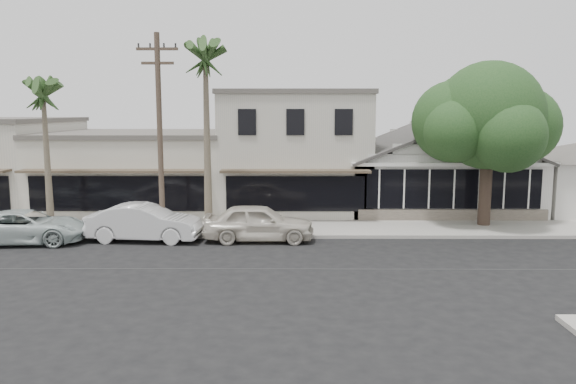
{
  "coord_description": "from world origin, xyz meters",
  "views": [
    {
      "loc": [
        -3.22,
        -19.58,
        5.64
      ],
      "look_at": [
        -3.35,
        6.0,
        1.95
      ],
      "focal_mm": 35.0,
      "sensor_mm": 36.0,
      "label": 1
    }
  ],
  "objects_px": {
    "utility_pole": "(160,131)",
    "car_1": "(145,223)",
    "car_0": "(259,223)",
    "shade_tree": "(486,119)",
    "car_2": "(26,227)"
  },
  "relations": [
    {
      "from": "utility_pole",
      "to": "shade_tree",
      "type": "xyz_separation_m",
      "value": [
        15.13,
        2.38,
        0.48
      ]
    },
    {
      "from": "car_2",
      "to": "shade_tree",
      "type": "xyz_separation_m",
      "value": [
        20.76,
        3.57,
        4.56
      ]
    },
    {
      "from": "utility_pole",
      "to": "car_2",
      "type": "height_order",
      "value": "utility_pole"
    },
    {
      "from": "car_1",
      "to": "car_2",
      "type": "relative_size",
      "value": 0.96
    },
    {
      "from": "car_0",
      "to": "car_1",
      "type": "bearing_deg",
      "value": 89.57
    },
    {
      "from": "car_2",
      "to": "shade_tree",
      "type": "height_order",
      "value": "shade_tree"
    },
    {
      "from": "car_1",
      "to": "car_2",
      "type": "height_order",
      "value": "car_1"
    },
    {
      "from": "utility_pole",
      "to": "car_1",
      "type": "xyz_separation_m",
      "value": [
        -0.62,
        -0.74,
        -3.98
      ]
    },
    {
      "from": "utility_pole",
      "to": "car_2",
      "type": "relative_size",
      "value": 1.75
    },
    {
      "from": "car_0",
      "to": "car_2",
      "type": "height_order",
      "value": "car_0"
    },
    {
      "from": "car_0",
      "to": "shade_tree",
      "type": "relative_size",
      "value": 0.6
    },
    {
      "from": "car_1",
      "to": "shade_tree",
      "type": "xyz_separation_m",
      "value": [
        15.76,
        3.12,
        4.46
      ]
    },
    {
      "from": "car_1",
      "to": "shade_tree",
      "type": "bearing_deg",
      "value": -74.4
    },
    {
      "from": "utility_pole",
      "to": "car_2",
      "type": "bearing_deg",
      "value": -168.02
    },
    {
      "from": "utility_pole",
      "to": "car_1",
      "type": "relative_size",
      "value": 1.83
    }
  ]
}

